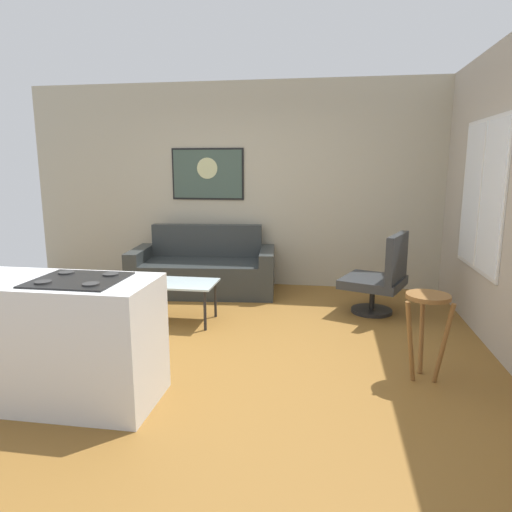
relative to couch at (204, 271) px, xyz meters
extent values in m
cube|color=brown|center=(0.54, -1.86, -0.30)|extent=(6.40, 6.40, 0.04)
cube|color=#B0A890|center=(0.54, 0.57, 1.12)|extent=(6.40, 0.05, 2.80)
cube|color=#B0A492|center=(3.16, -1.56, 1.12)|extent=(0.05, 6.40, 2.80)
cube|color=#2B3030|center=(0.00, -0.04, -0.07)|extent=(1.60, 1.04, 0.43)
cube|color=#2B3030|center=(-0.03, 0.32, 0.36)|extent=(1.53, 0.32, 0.44)
cube|color=#2B3030|center=(-0.84, -0.13, 0.01)|extent=(0.27, 0.90, 0.59)
cube|color=#2B3030|center=(0.85, 0.04, 0.01)|extent=(0.27, 0.90, 0.59)
cube|color=silver|center=(-0.07, -1.24, 0.15)|extent=(1.06, 0.52, 0.02)
cylinder|color=#232326|center=(-0.54, -1.46, -0.07)|extent=(0.03, 0.03, 0.42)
cylinder|color=#232326|center=(0.41, -1.46, -0.07)|extent=(0.03, 0.03, 0.42)
cylinder|color=#232326|center=(-0.54, -1.02, -0.07)|extent=(0.03, 0.03, 0.42)
cylinder|color=#232326|center=(0.41, -1.02, -0.07)|extent=(0.03, 0.03, 0.42)
cylinder|color=black|center=(2.16, -0.57, -0.26)|extent=(0.47, 0.47, 0.04)
cylinder|color=black|center=(2.16, -0.57, -0.08)|extent=(0.06, 0.06, 0.33)
cube|color=#2B2F32|center=(2.16, -0.57, 0.08)|extent=(0.84, 0.86, 0.10)
cube|color=#2B2F32|center=(2.39, -0.67, 0.39)|extent=(0.32, 0.65, 0.52)
cylinder|color=brown|center=(2.41, -2.25, 0.40)|extent=(0.34, 0.34, 0.03)
cylinder|color=brown|center=(2.41, -2.11, 0.05)|extent=(0.04, 0.14, 0.66)
cylinder|color=brown|center=(2.29, -2.32, 0.05)|extent=(0.14, 0.10, 0.66)
cylinder|color=brown|center=(2.54, -2.32, 0.05)|extent=(0.14, 0.10, 0.66)
cube|color=silver|center=(-0.34, -3.00, 0.16)|extent=(1.61, 0.65, 0.89)
cube|color=black|center=(-0.05, -3.00, 0.62)|extent=(0.60, 0.52, 0.01)
cylinder|color=#2D2D2D|center=(-0.22, -3.14, 0.63)|extent=(0.11, 0.11, 0.01)
cylinder|color=#2D2D2D|center=(0.12, -3.14, 0.63)|extent=(0.11, 0.11, 0.01)
cylinder|color=#2D2D2D|center=(-0.22, -2.86, 0.63)|extent=(0.11, 0.11, 0.01)
cylinder|color=#2D2D2D|center=(0.12, -2.86, 0.63)|extent=(0.11, 0.11, 0.01)
cube|color=black|center=(-0.06, 0.53, 1.27)|extent=(1.03, 0.01, 0.71)
cube|color=#3E5146|center=(-0.06, 0.52, 1.27)|extent=(0.98, 0.02, 0.66)
cylinder|color=#C7C78C|center=(-0.06, 0.51, 1.35)|extent=(0.29, 0.01, 0.29)
cube|color=silver|center=(3.13, -0.96, 1.09)|extent=(0.02, 1.28, 1.50)
cube|color=white|center=(3.12, -0.96, 1.09)|extent=(0.01, 1.20, 1.42)
cube|color=silver|center=(3.12, -0.96, 1.09)|extent=(0.01, 0.04, 1.42)
camera|label=1|loc=(1.64, -5.83, 1.38)|focal=32.29mm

